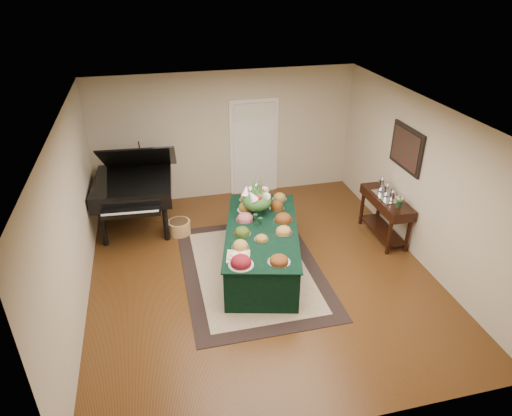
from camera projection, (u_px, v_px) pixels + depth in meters
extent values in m
plane|color=#311A0B|center=(260.00, 271.00, 7.65)|extent=(6.00, 6.00, 0.00)
cube|color=black|center=(252.00, 270.00, 7.68)|extent=(2.26, 3.16, 0.01)
cube|color=beige|center=(252.00, 269.00, 7.67)|extent=(1.81, 2.71, 0.01)
cube|color=white|center=(254.00, 147.00, 9.82)|extent=(1.05, 0.04, 2.10)
cube|color=white|center=(254.00, 150.00, 9.82)|extent=(0.90, 0.06, 2.00)
cube|color=black|center=(262.00, 248.00, 7.59)|extent=(1.65, 2.58, 0.74)
cube|color=black|center=(262.00, 229.00, 7.41)|extent=(1.72, 2.66, 0.02)
cylinder|color=silver|center=(280.00, 199.00, 8.30)|extent=(0.27, 0.27, 0.01)
ellipsoid|color=#A3762F|center=(280.00, 197.00, 8.28)|extent=(0.22, 0.22, 0.09)
cylinder|color=silver|center=(261.00, 239.00, 7.10)|extent=(0.24, 0.24, 0.01)
ellipsoid|color=#A3762F|center=(261.00, 238.00, 7.09)|extent=(0.19, 0.19, 0.05)
cylinder|color=silver|center=(279.00, 262.00, 6.58)|extent=(0.33, 0.33, 0.01)
ellipsoid|color=brown|center=(279.00, 260.00, 6.56)|extent=(0.27, 0.27, 0.07)
cylinder|color=silver|center=(283.00, 220.00, 7.63)|extent=(0.33, 0.33, 0.01)
ellipsoid|color=brown|center=(283.00, 218.00, 7.61)|extent=(0.27, 0.27, 0.09)
cylinder|color=silver|center=(284.00, 233.00, 7.29)|extent=(0.30, 0.30, 0.01)
ellipsoid|color=#B1883F|center=(284.00, 230.00, 7.27)|extent=(0.24, 0.24, 0.08)
cylinder|color=silver|center=(246.00, 200.00, 8.28)|extent=(0.25, 0.25, 0.01)
ellipsoid|color=#AC7E44|center=(246.00, 198.00, 8.26)|extent=(0.20, 0.20, 0.08)
cylinder|color=silver|center=(242.00, 234.00, 7.25)|extent=(0.29, 0.29, 0.01)
ellipsoid|color=#3B5415|center=(242.00, 231.00, 7.23)|extent=(0.24, 0.24, 0.08)
cylinder|color=#A7B0A7|center=(245.00, 210.00, 7.95)|extent=(0.28, 0.28, 0.01)
ellipsoid|color=#A3762F|center=(245.00, 207.00, 7.92)|extent=(0.23, 0.23, 0.11)
cylinder|color=silver|center=(277.00, 209.00, 7.99)|extent=(0.27, 0.27, 0.01)
ellipsoid|color=brown|center=(277.00, 205.00, 7.96)|extent=(0.22, 0.22, 0.12)
cylinder|color=#A7B0A7|center=(241.00, 265.00, 6.51)|extent=(0.37, 0.37, 0.01)
ellipsoid|color=maroon|center=(241.00, 261.00, 6.48)|extent=(0.30, 0.30, 0.11)
cylinder|color=silver|center=(260.00, 200.00, 8.27)|extent=(0.28, 0.28, 0.01)
ellipsoid|color=brown|center=(260.00, 198.00, 8.25)|extent=(0.23, 0.23, 0.08)
cylinder|color=silver|center=(240.00, 248.00, 6.90)|extent=(0.28, 0.28, 0.01)
ellipsoid|color=#B1883F|center=(240.00, 245.00, 6.87)|extent=(0.23, 0.23, 0.09)
cylinder|color=silver|center=(245.00, 220.00, 7.65)|extent=(0.32, 0.32, 0.01)
ellipsoid|color=#C26165|center=(245.00, 217.00, 7.63)|extent=(0.27, 0.27, 0.08)
cube|color=tan|center=(238.00, 257.00, 6.69)|extent=(0.41, 0.41, 0.02)
ellipsoid|color=beige|center=(234.00, 252.00, 6.70)|extent=(0.14, 0.14, 0.08)
ellipsoid|color=beige|center=(244.00, 252.00, 6.72)|extent=(0.12, 0.12, 0.07)
cube|color=yellow|center=(241.00, 258.00, 6.60)|extent=(0.10, 0.08, 0.05)
cylinder|color=#13301D|center=(257.00, 208.00, 7.82)|extent=(0.20, 0.20, 0.20)
ellipsoid|color=#2D5C25|center=(257.00, 201.00, 7.75)|extent=(0.50, 0.50, 0.33)
cylinder|color=black|center=(103.00, 228.00, 8.20)|extent=(0.10, 0.10, 0.71)
cylinder|color=black|center=(166.00, 223.00, 8.36)|extent=(0.10, 0.10, 0.71)
cylinder|color=black|center=(139.00, 195.00, 9.37)|extent=(0.10, 0.10, 0.71)
cube|color=black|center=(133.00, 186.00, 8.56)|extent=(1.52, 1.61, 0.30)
cube|color=black|center=(131.00, 213.00, 7.87)|extent=(1.02, 0.29, 0.10)
cube|color=black|center=(139.00, 158.00, 8.47)|extent=(1.43, 1.19, 0.78)
cylinder|color=#A67543|center=(179.00, 227.00, 8.65)|extent=(0.42, 0.42, 0.26)
cylinder|color=black|center=(389.00, 238.00, 7.95)|extent=(0.07, 0.07, 0.66)
cylinder|color=black|center=(408.00, 235.00, 8.03)|extent=(0.07, 0.07, 0.66)
cylinder|color=black|center=(362.00, 209.00, 8.89)|extent=(0.07, 0.07, 0.66)
cylinder|color=black|center=(379.00, 207.00, 8.96)|extent=(0.07, 0.07, 0.66)
cube|color=black|center=(387.00, 202.00, 8.26)|extent=(0.45, 1.30, 0.18)
cube|color=black|center=(382.00, 230.00, 8.54)|extent=(0.38, 1.14, 0.03)
cube|color=silver|center=(387.00, 196.00, 8.23)|extent=(0.34, 0.58, 0.02)
cylinder|color=#13301D|center=(399.00, 204.00, 7.85)|extent=(0.08, 0.08, 0.12)
ellipsoid|color=pink|center=(400.00, 199.00, 7.80)|extent=(0.17, 0.17, 0.12)
cube|color=black|center=(407.00, 148.00, 7.83)|extent=(0.04, 0.95, 0.75)
cube|color=#491317|center=(405.00, 148.00, 7.82)|extent=(0.01, 0.82, 0.62)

